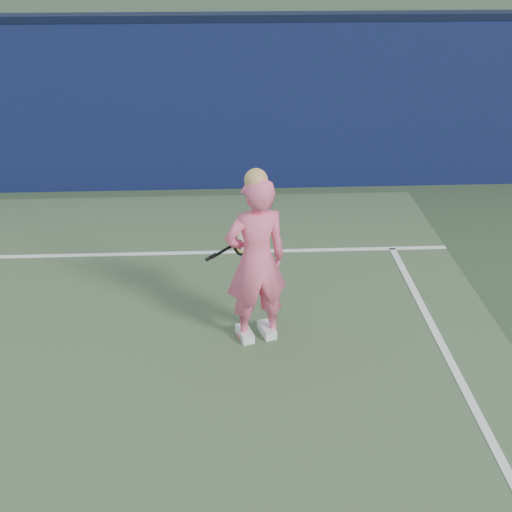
{
  "coord_description": "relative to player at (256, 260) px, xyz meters",
  "views": [
    {
      "loc": [
        2.63,
        -4.18,
        3.96
      ],
      "look_at": [
        2.94,
        2.02,
        0.92
      ],
      "focal_mm": 50.0,
      "sensor_mm": 36.0,
      "label": 1
    }
  ],
  "objects": [
    {
      "name": "backstop_wall",
      "position": [
        -2.94,
        4.48,
        0.38
      ],
      "size": [
        24.0,
        0.4,
        2.5
      ],
      "primitive_type": "cube",
      "color": "#0C1637",
      "rests_on": "ground"
    },
    {
      "name": "wall_cap",
      "position": [
        -2.94,
        4.48,
        1.68
      ],
      "size": [
        24.0,
        0.42,
        0.1
      ],
      "primitive_type": "cube",
      "color": "black",
      "rests_on": "backstop_wall"
    },
    {
      "name": "player",
      "position": [
        0.0,
        0.0,
        0.0
      ],
      "size": [
        0.72,
        0.57,
        1.81
      ],
      "rotation": [
        0.0,
        0.0,
        3.42
      ],
      "color": "#F76086",
      "rests_on": "ground"
    },
    {
      "name": "racket",
      "position": [
        -0.13,
        0.45,
        -0.01
      ],
      "size": [
        0.54,
        0.33,
        0.32
      ],
      "rotation": [
        0.0,
        0.0,
        0.41
      ],
      "color": "black",
      "rests_on": "ground"
    }
  ]
}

